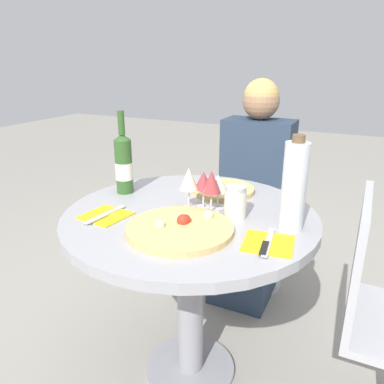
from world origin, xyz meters
TOP-DOWN VIEW (x-y plane):
  - ground_plane at (0.00, 0.00)m, footprint 12.00×12.00m
  - dining_table at (0.00, 0.00)m, footprint 0.93×0.93m
  - chair_behind_diner at (0.03, 0.84)m, footprint 0.40×0.40m
  - seated_diner at (0.03, 0.70)m, footprint 0.37×0.42m
  - pizza_large at (0.04, -0.16)m, footprint 0.35×0.35m
  - pizza_small_far at (0.02, 0.26)m, footprint 0.26×0.26m
  - wine_bottle at (-0.34, 0.08)m, footprint 0.07×0.07m
  - tall_carafe at (0.36, 0.02)m, footprint 0.08×0.08m
  - sugar_shaker at (0.16, 0.02)m, footprint 0.08×0.08m
  - wine_glass_front_right at (0.07, 0.03)m, footprint 0.07×0.07m
  - wine_glass_center at (0.03, 0.06)m, footprint 0.07×0.07m
  - wine_glass_front_left at (-0.02, 0.03)m, footprint 0.07×0.07m
  - wine_glass_back_right at (0.07, 0.09)m, footprint 0.08×0.08m
  - place_setting_left at (-0.26, -0.17)m, footprint 0.17×0.19m
  - place_setting_right at (0.32, -0.12)m, footprint 0.17×0.19m

SIDE VIEW (x-z plane):
  - ground_plane at x=0.00m, z-range 0.00..0.00m
  - chair_behind_diner at x=0.03m, z-range -0.01..0.86m
  - seated_diner at x=0.03m, z-range -0.06..1.12m
  - dining_table at x=0.00m, z-range 0.23..0.97m
  - place_setting_left at x=-0.26m, z-range 0.74..0.75m
  - place_setting_right at x=0.32m, z-range 0.74..0.75m
  - pizza_large at x=0.04m, z-range 0.73..0.78m
  - pizza_small_far at x=0.02m, z-range 0.73..0.78m
  - sugar_shaker at x=0.16m, z-range 0.74..0.86m
  - wine_glass_back_right at x=0.07m, z-range 0.77..0.90m
  - wine_glass_center at x=0.03m, z-range 0.77..0.92m
  - wine_glass_front_left at x=-0.02m, z-range 0.77..0.93m
  - wine_glass_front_right at x=0.07m, z-range 0.78..0.94m
  - wine_bottle at x=-0.34m, z-range 0.69..1.03m
  - tall_carafe at x=0.36m, z-range 0.73..1.04m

